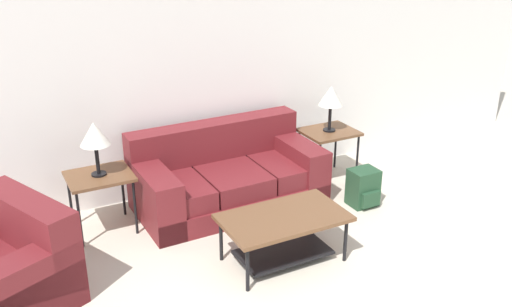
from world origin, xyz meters
TOP-DOWN VIEW (x-y plane):
  - wall_back at (0.00, 3.95)m, footprint 9.12×0.06m
  - couch at (-0.10, 3.39)m, footprint 1.92×1.00m
  - coffee_table at (-0.13, 2.16)m, footprint 1.08×0.63m
  - side_table_left at (-1.39, 3.43)m, footprint 0.60×0.51m
  - side_table_right at (1.20, 3.43)m, footprint 0.60×0.51m
  - table_lamp_left at (-1.39, 3.43)m, footprint 0.27×0.27m
  - table_lamp_right at (1.20, 3.43)m, footprint 0.27×0.27m
  - backpack at (1.15, 2.69)m, footprint 0.29×0.31m

SIDE VIEW (x-z plane):
  - backpack at x=1.15m, z-range 0.00..0.39m
  - couch at x=-0.10m, z-range -0.12..0.70m
  - coffee_table at x=-0.13m, z-range 0.11..0.55m
  - side_table_left at x=-1.39m, z-range 0.24..0.82m
  - side_table_right at x=1.20m, z-range 0.24..0.82m
  - table_lamp_left at x=-1.39m, z-range 0.72..1.24m
  - table_lamp_right at x=1.20m, z-range 0.72..1.24m
  - wall_back at x=0.00m, z-range 0.00..2.60m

